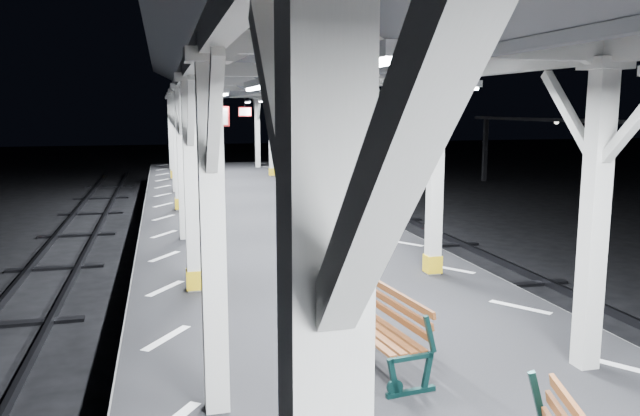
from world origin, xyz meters
name	(u,v)px	position (x,y,z in m)	size (l,w,h in m)	color
ground	(355,392)	(0.00, 0.00, 0.00)	(120.00, 120.00, 0.00)	black
platform	(356,357)	(0.00, 0.00, 0.50)	(6.00, 50.00, 1.00)	black
hazard_stripes_left	(167,338)	(-2.45, 0.00, 1.00)	(1.00, 48.00, 0.01)	silver
hazard_stripes_right	(520,307)	(2.45, 0.00, 1.00)	(1.00, 48.00, 0.01)	silver
canopy	(359,47)	(0.00, -0.02, 4.56)	(5.40, 49.00, 4.65)	silver
bench_mid	(386,328)	(-0.12, -1.45, 1.43)	(0.73, 1.55, 0.81)	black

